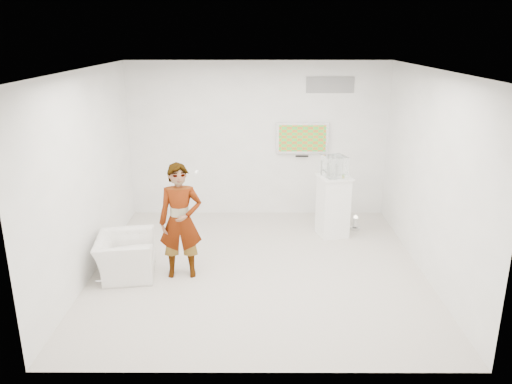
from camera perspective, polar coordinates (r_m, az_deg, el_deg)
room at (r=7.28m, az=0.27°, el=1.96°), size 5.01×5.01×3.00m
tv at (r=9.69m, az=5.30°, el=6.17°), size 1.00×0.08×0.60m
logo_decal at (r=9.64m, az=8.48°, el=12.01°), size 0.90×0.02×0.30m
person at (r=7.36m, az=-8.62°, el=-3.31°), size 0.66×0.47×1.72m
armchair at (r=7.75m, az=-14.68°, el=-7.07°), size 0.94×1.04×0.61m
pedestal at (r=8.95m, az=8.79°, el=-1.59°), size 0.64×0.64×1.10m
floor_uplight at (r=9.39m, az=11.28°, el=-3.49°), size 0.19×0.19×0.27m
vitrine at (r=8.74m, az=9.01°, el=2.92°), size 0.46×0.46×0.36m
console at (r=8.76m, az=8.99°, el=2.47°), size 0.06×0.16×0.22m
wii_remote at (r=7.27m, az=-6.83°, el=2.23°), size 0.05×0.13×0.03m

